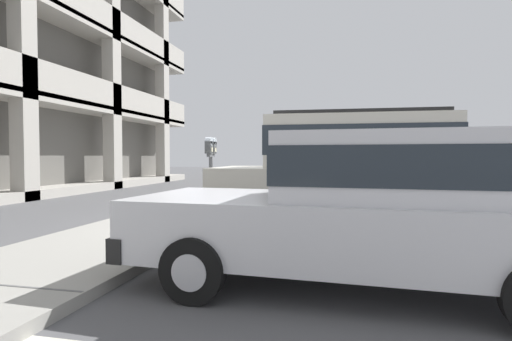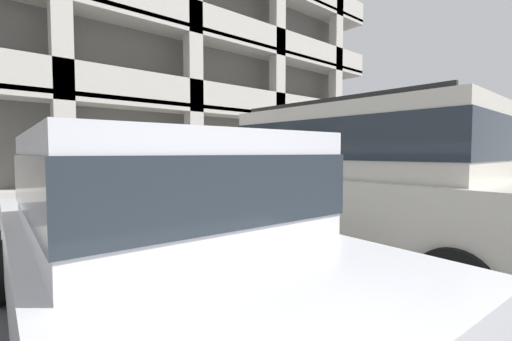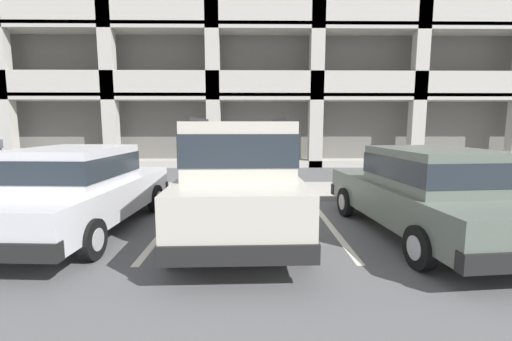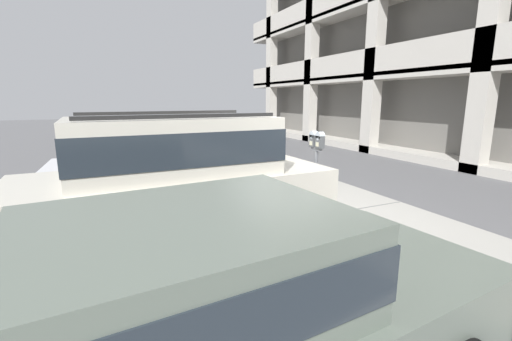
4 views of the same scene
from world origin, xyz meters
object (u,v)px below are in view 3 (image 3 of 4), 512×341
at_px(parking_garage, 222,53).
at_px(fire_hydrant, 384,180).
at_px(silver_suv, 240,172).
at_px(parking_meter_near, 243,151).
at_px(red_sedan, 81,187).
at_px(dark_hatchback, 425,190).

height_order(parking_garage, fire_hydrant, parking_garage).
relative_size(parking_garage, fire_hydrant, 45.71).
relative_size(silver_suv, parking_meter_near, 3.13).
xyz_separation_m(parking_meter_near, fire_hydrant, (3.74, 0.30, -0.80)).
xyz_separation_m(silver_suv, fire_hydrant, (3.74, 2.85, -0.62)).
bearing_deg(fire_hydrant, red_sedan, -156.36).
relative_size(silver_suv, parking_garage, 0.15).
distance_m(parking_meter_near, parking_garage, 13.03).
bearing_deg(silver_suv, parking_meter_near, 88.57).
bearing_deg(parking_meter_near, red_sedan, -137.67).
distance_m(dark_hatchback, parking_meter_near, 4.35).
distance_m(silver_suv, red_sedan, 2.84).
height_order(red_sedan, fire_hydrant, red_sedan).
xyz_separation_m(silver_suv, red_sedan, (-2.83, -0.03, -0.27)).
bearing_deg(red_sedan, dark_hatchback, -0.45).
distance_m(silver_suv, dark_hatchback, 3.20).
distance_m(red_sedan, parking_meter_near, 3.86).
bearing_deg(red_sedan, silver_suv, 3.66).
relative_size(silver_suv, red_sedan, 1.06).
bearing_deg(dark_hatchback, red_sedan, 171.35).
bearing_deg(fire_hydrant, parking_garage, 113.91).
bearing_deg(dark_hatchback, parking_garage, 102.04).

